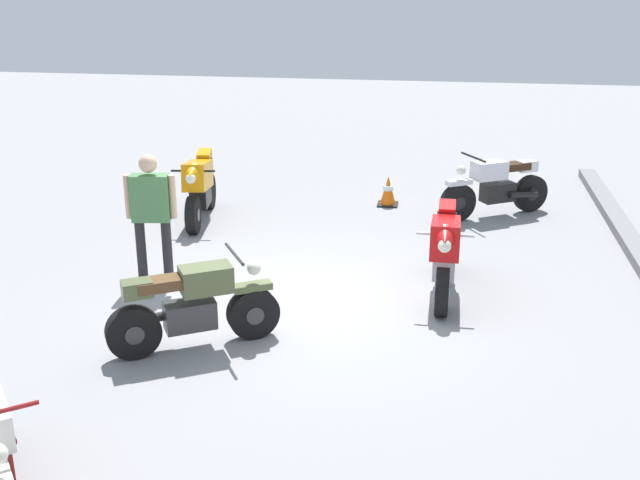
# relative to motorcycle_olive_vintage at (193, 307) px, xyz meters

# --- Properties ---
(ground_plane) EXTENTS (40.00, 40.00, 0.00)m
(ground_plane) POSITION_rel_motorcycle_olive_vintage_xyz_m (-1.43, 0.94, -0.49)
(ground_plane) COLOR gray
(motorcycle_olive_vintage) EXTENTS (1.12, 1.76, 1.07)m
(motorcycle_olive_vintage) POSITION_rel_motorcycle_olive_vintage_xyz_m (0.00, 0.00, 0.00)
(motorcycle_olive_vintage) COLOR black
(motorcycle_olive_vintage) RESTS_ON ground
(motorcycle_red_sportbike) EXTENTS (1.95, 0.70, 1.14)m
(motorcycle_red_sportbike) POSITION_rel_motorcycle_olive_vintage_xyz_m (-1.97, 2.73, 0.11)
(motorcycle_red_sportbike) COLOR black
(motorcycle_red_sportbike) RESTS_ON ground
(motorcycle_orange_sportbike) EXTENTS (1.96, 0.70, 1.14)m
(motorcycle_orange_sportbike) POSITION_rel_motorcycle_olive_vintage_xyz_m (-4.45, -1.30, 0.11)
(motorcycle_orange_sportbike) COLOR black
(motorcycle_orange_sportbike) RESTS_ON ground
(motorcycle_silver_cruiser) EXTENTS (1.19, 1.85, 1.09)m
(motorcycle_silver_cruiser) POSITION_rel_motorcycle_olive_vintage_xyz_m (-5.45, 3.57, 0.03)
(motorcycle_silver_cruiser) COLOR black
(motorcycle_silver_cruiser) RESTS_ON ground
(person_in_green_shirt) EXTENTS (0.37, 0.68, 1.76)m
(person_in_green_shirt) POSITION_rel_motorcycle_olive_vintage_xyz_m (-1.75, -1.09, 0.53)
(person_in_green_shirt) COLOR #262628
(person_in_green_shirt) RESTS_ON ground
(traffic_cone) EXTENTS (0.36, 0.36, 0.53)m
(traffic_cone) POSITION_rel_motorcycle_olive_vintage_xyz_m (-5.81, 1.73, -0.23)
(traffic_cone) COLOR black
(traffic_cone) RESTS_ON ground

